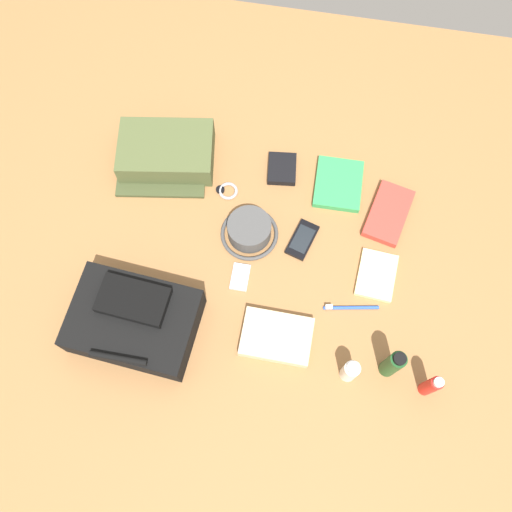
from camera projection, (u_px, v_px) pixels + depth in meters
ground_plane at (256, 262)px, 1.70m from camera, size 2.64×2.02×0.02m
backpack at (134, 320)px, 1.56m from camera, size 0.37×0.28×0.14m
toiletry_pouch at (166, 153)px, 1.77m from camera, size 0.33×0.29×0.09m
bucket_hat at (249, 230)px, 1.69m from camera, size 0.18×0.18×0.07m
sunscreen_spray at (431, 386)px, 1.48m from camera, size 0.03×0.03×0.14m
shampoo_bottle at (393, 364)px, 1.49m from camera, size 0.05×0.05×0.17m
toothpaste_tube at (350, 371)px, 1.51m from camera, size 0.04×0.04×0.11m
paperback_novel at (388, 214)px, 1.73m from camera, size 0.15×0.22×0.03m
travel_guidebook at (338, 184)px, 1.77m from camera, size 0.15×0.18×0.02m
cell_phone at (302, 240)px, 1.70m from camera, size 0.10×0.14×0.01m
media_player at (240, 277)px, 1.66m from camera, size 0.05×0.08×0.01m
wristwatch at (227, 191)px, 1.77m from camera, size 0.07×0.06×0.01m
toothbrush at (348, 308)px, 1.63m from camera, size 0.16×0.04×0.02m
wallet at (282, 169)px, 1.79m from camera, size 0.10×0.12×0.02m
notepad at (376, 275)px, 1.66m from camera, size 0.12×0.16×0.02m
folded_towel at (277, 337)px, 1.58m from camera, size 0.20×0.14×0.04m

